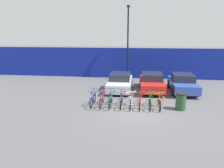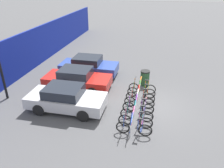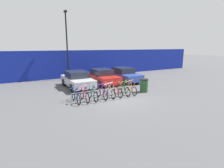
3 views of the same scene
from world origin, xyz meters
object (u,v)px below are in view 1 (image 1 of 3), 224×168
(lamp_post, at_px, (128,40))
(trash_bin, at_px, (181,101))
(bicycle_pink, at_px, (102,100))
(bicycle_orange, at_px, (159,103))
(bicycle_white, at_px, (131,101))
(bicycle_green, at_px, (150,102))
(car_blue, at_px, (183,83))
(bicycle_purple, at_px, (121,101))
(bike_rack, at_px, (126,99))
(car_silver, at_px, (120,82))
(bicycle_blue, at_px, (93,100))
(car_red, at_px, (152,82))
(bicycle_teal, at_px, (111,101))
(bicycle_red, at_px, (140,102))

(lamp_post, height_order, trash_bin, lamp_post)
(bicycle_pink, bearing_deg, bicycle_orange, -0.39)
(bicycle_white, height_order, bicycle_orange, same)
(bicycle_green, distance_m, car_blue, 5.01)
(bicycle_purple, distance_m, bicycle_white, 0.58)
(bike_rack, distance_m, car_silver, 3.86)
(bicycle_blue, relative_size, bicycle_orange, 1.00)
(car_blue, bearing_deg, trash_bin, -101.70)
(bicycle_pink, bearing_deg, bicycle_purple, -0.39)
(car_silver, relative_size, car_blue, 1.01)
(bicycle_green, relative_size, car_red, 0.40)
(bicycle_blue, bearing_deg, car_red, 44.72)
(bicycle_teal, bearing_deg, car_silver, 86.94)
(bicycle_teal, distance_m, car_red, 5.07)
(bicycle_blue, height_order, car_blue, car_blue)
(car_silver, bearing_deg, car_red, 6.51)
(bicycle_blue, distance_m, car_silver, 4.19)
(bicycle_teal, height_order, bicycle_white, same)
(bicycle_white, distance_m, car_red, 4.50)
(bicycle_green, xyz_separation_m, car_red, (0.34, 4.23, 0.31))
(bicycle_teal, relative_size, car_red, 0.40)
(bicycle_red, bearing_deg, bike_rack, 167.83)
(bicycle_teal, height_order, bicycle_purple, same)
(trash_bin, bearing_deg, lamp_post, 114.39)
(bicycle_red, bearing_deg, car_red, 74.67)
(car_blue, xyz_separation_m, lamp_post, (-4.53, 3.78, 3.14))
(bike_rack, relative_size, bicycle_green, 2.74)
(car_red, bearing_deg, trash_bin, -70.82)
(bicycle_orange, xyz_separation_m, car_blue, (2.14, 4.20, 0.31))
(car_red, bearing_deg, bicycle_blue, -132.76)
(car_silver, bearing_deg, lamp_post, 84.77)
(bicycle_teal, xyz_separation_m, bicycle_red, (1.82, 0.00, 0.00))
(bicycle_blue, xyz_separation_m, bicycle_red, (2.95, 0.00, 0.00))
(bike_rack, bearing_deg, bicycle_orange, -4.10)
(bicycle_pink, bearing_deg, car_blue, 35.95)
(bicycle_blue, distance_m, bicycle_teal, 1.13)
(lamp_post, bearing_deg, bicycle_orange, -73.34)
(car_silver, bearing_deg, bicycle_white, -75.67)
(bicycle_purple, xyz_separation_m, car_silver, (-0.43, 3.94, 0.31))
(bicycle_pink, height_order, bicycle_teal, same)
(car_red, height_order, car_blue, same)
(bicycle_orange, bearing_deg, bicycle_pink, -177.48)
(car_silver, xyz_separation_m, car_red, (2.52, 0.29, 0.00))
(car_blue, distance_m, trash_bin, 4.35)
(lamp_post, distance_m, trash_bin, 9.42)
(bike_rack, xyz_separation_m, bicycle_blue, (-2.07, -0.15, -0.12))
(bicycle_orange, bearing_deg, bicycle_red, -177.48)
(trash_bin, bearing_deg, bicycle_green, 178.09)
(bicycle_pink, bearing_deg, trash_bin, -1.12)
(bicycle_teal, distance_m, bicycle_orange, 3.01)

